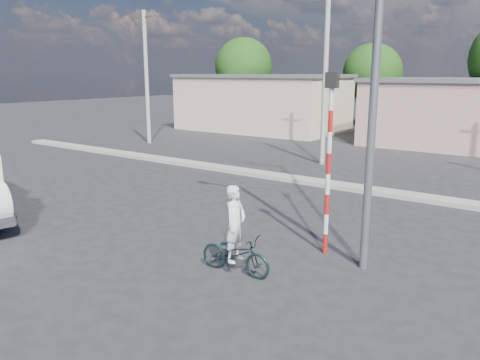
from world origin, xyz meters
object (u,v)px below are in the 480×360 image
Objects in this scene: bicycle at (235,254)px; streetlight at (370,42)px; traffic_pole at (329,149)px; cyclist at (235,237)px.

bicycle is 5.32m from streetlight.
bicycle is 0.39× the size of traffic_pole.
traffic_pole reaches higher than cyclist.
streetlight is (2.03, 1.94, 4.11)m from cyclist.
bicycle is 3.29m from traffic_pole.
bicycle is 0.19× the size of streetlight.
cyclist is at bearing -116.01° from traffic_pole.
streetlight reaches higher than cyclist.
cyclist is 0.39× the size of traffic_pole.
bicycle is 1.01× the size of cyclist.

